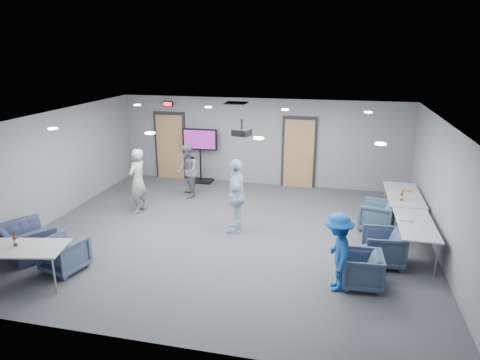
% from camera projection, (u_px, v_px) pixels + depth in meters
% --- Properties ---
extents(floor, '(9.00, 9.00, 0.00)m').
position_uv_depth(floor, '(229.00, 234.00, 9.99)').
color(floor, '#33363A').
rests_on(floor, ground).
extents(ceiling, '(9.00, 9.00, 0.00)m').
position_uv_depth(ceiling, '(228.00, 119.00, 9.19)').
color(ceiling, white).
rests_on(ceiling, wall_back).
extents(wall_back, '(9.00, 0.02, 2.70)m').
position_uv_depth(wall_back, '(261.00, 142.00, 13.31)').
color(wall_back, slate).
rests_on(wall_back, floor).
extents(wall_front, '(9.00, 0.02, 2.70)m').
position_uv_depth(wall_front, '(156.00, 262.00, 5.87)').
color(wall_front, slate).
rests_on(wall_front, floor).
extents(wall_left, '(0.02, 8.00, 2.70)m').
position_uv_depth(wall_left, '(53.00, 167.00, 10.56)').
color(wall_left, slate).
rests_on(wall_left, floor).
extents(wall_right, '(0.02, 8.00, 2.70)m').
position_uv_depth(wall_right, '(444.00, 193.00, 8.63)').
color(wall_right, slate).
rests_on(wall_right, floor).
extents(door_left, '(1.06, 0.17, 2.24)m').
position_uv_depth(door_left, '(170.00, 146.00, 14.00)').
color(door_left, black).
rests_on(door_left, wall_back).
extents(door_right, '(1.06, 0.17, 2.24)m').
position_uv_depth(door_right, '(299.00, 153.00, 13.10)').
color(door_right, black).
rests_on(door_right, wall_back).
extents(exit_sign, '(0.32, 0.08, 0.16)m').
position_uv_depth(exit_sign, '(168.00, 104.00, 13.57)').
color(exit_sign, black).
rests_on(exit_sign, wall_back).
extents(hvac_diffuser, '(0.60, 0.60, 0.03)m').
position_uv_depth(hvac_diffuser, '(236.00, 103.00, 11.91)').
color(hvac_diffuser, black).
rests_on(hvac_diffuser, ceiling).
extents(downlights, '(6.18, 3.78, 0.02)m').
position_uv_depth(downlights, '(228.00, 120.00, 9.20)').
color(downlights, white).
rests_on(downlights, ceiling).
extents(person_a, '(0.51, 0.68, 1.70)m').
position_uv_depth(person_a, '(138.00, 181.00, 11.10)').
color(person_a, gray).
rests_on(person_a, floor).
extents(person_b, '(0.85, 0.93, 1.55)m').
position_uv_depth(person_b, '(187.00, 171.00, 12.26)').
color(person_b, slate).
rests_on(person_b, floor).
extents(person_c, '(0.55, 1.07, 1.76)m').
position_uv_depth(person_c, '(237.00, 195.00, 9.93)').
color(person_c, silver).
rests_on(person_c, floor).
extents(person_d, '(0.65, 0.99, 1.45)m').
position_uv_depth(person_d, '(337.00, 252.00, 7.53)').
color(person_d, '#174A98').
rests_on(person_d, floor).
extents(chair_right_a, '(0.94, 0.92, 0.70)m').
position_uv_depth(chair_right_a, '(377.00, 216.00, 10.13)').
color(chair_right_a, '#3B5266').
rests_on(chair_right_a, floor).
extents(chair_right_b, '(0.83, 0.81, 0.71)m').
position_uv_depth(chair_right_b, '(383.00, 248.00, 8.51)').
color(chair_right_b, '#344059').
rests_on(chair_right_b, floor).
extents(chair_right_c, '(0.75, 0.73, 0.66)m').
position_uv_depth(chair_right_c, '(361.00, 270.00, 7.72)').
color(chair_right_c, '#36455D').
rests_on(chair_right_c, floor).
extents(chair_front_a, '(0.89, 0.90, 0.68)m').
position_uv_depth(chair_front_a, '(65.00, 254.00, 8.28)').
color(chair_front_a, '#3D4D6A').
rests_on(chair_front_a, floor).
extents(chair_front_b, '(1.40, 1.35, 0.69)m').
position_uv_depth(chair_front_b, '(26.00, 241.00, 8.81)').
color(chair_front_b, '#343C5A').
rests_on(chair_front_b, floor).
extents(table_right_a, '(0.81, 1.95, 0.73)m').
position_uv_depth(table_right_a, '(403.00, 195.00, 10.51)').
color(table_right_a, '#BABCBF').
rests_on(table_right_a, floor).
extents(table_right_b, '(0.73, 1.75, 0.73)m').
position_uv_depth(table_right_b, '(416.00, 226.00, 8.74)').
color(table_right_b, '#BABCBF').
rests_on(table_right_b, floor).
extents(table_front_left, '(2.04, 1.18, 0.73)m').
position_uv_depth(table_front_left, '(11.00, 249.00, 7.70)').
color(table_front_left, '#BABCBF').
rests_on(table_front_left, floor).
extents(bottle_front, '(0.08, 0.08, 0.29)m').
position_uv_depth(bottle_front, '(15.00, 241.00, 7.71)').
color(bottle_front, '#51280E').
rests_on(bottle_front, table_front_left).
extents(bottle_right, '(0.07, 0.07, 0.26)m').
position_uv_depth(bottle_right, '(402.00, 197.00, 10.01)').
color(bottle_right, '#51280E').
rests_on(bottle_right, table_right_a).
extents(snack_box, '(0.20, 0.14, 0.04)m').
position_uv_depth(snack_box, '(406.00, 190.00, 10.68)').
color(snack_box, orange).
rests_on(snack_box, table_right_a).
extents(wrapper, '(0.22, 0.16, 0.05)m').
position_uv_depth(wrapper, '(405.00, 220.00, 8.86)').
color(wrapper, silver).
rests_on(wrapper, table_right_b).
extents(tv_stand, '(1.13, 0.54, 1.73)m').
position_uv_depth(tv_stand, '(200.00, 152.00, 13.60)').
color(tv_stand, black).
rests_on(tv_stand, floor).
extents(projector, '(0.43, 0.39, 0.36)m').
position_uv_depth(projector, '(242.00, 132.00, 9.29)').
color(projector, black).
rests_on(projector, ceiling).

